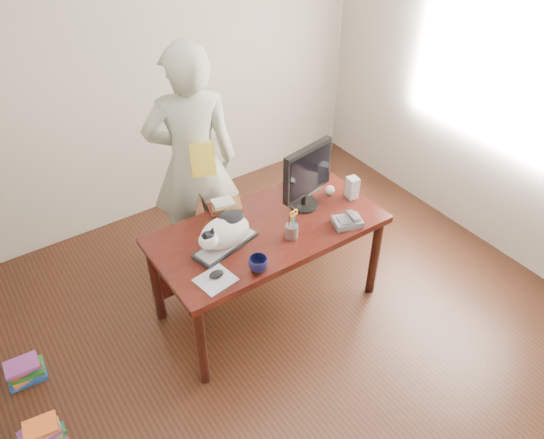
{
  "coord_description": "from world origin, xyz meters",
  "views": [
    {
      "loc": [
        -1.58,
        -1.76,
        3.03
      ],
      "look_at": [
        0.0,
        0.55,
        0.85
      ],
      "focal_mm": 35.0,
      "sensor_mm": 36.0,
      "label": 1
    }
  ],
  "objects_px": {
    "person": "(193,163)",
    "speaker": "(352,188)",
    "pen_cup": "(292,230)",
    "phone": "(348,221)",
    "book_stack": "(225,207)",
    "desk": "(262,238)",
    "book_pile_a": "(43,436)",
    "baseball": "(330,190)",
    "monitor": "(307,174)",
    "coffee_mug": "(258,264)",
    "mouse": "(217,274)",
    "calculator": "(304,183)",
    "cat": "(224,232)",
    "keyboard": "(226,245)",
    "book_pile_b": "(25,371)"
  },
  "relations": [
    {
      "from": "baseball",
      "to": "book_stack",
      "type": "height_order",
      "value": "book_stack"
    },
    {
      "from": "pen_cup",
      "to": "phone",
      "type": "relative_size",
      "value": 0.97
    },
    {
      "from": "desk",
      "to": "book_pile_a",
      "type": "xyz_separation_m",
      "value": [
        -1.75,
        -0.28,
        -0.51
      ]
    },
    {
      "from": "monitor",
      "to": "speaker",
      "type": "height_order",
      "value": "monitor"
    },
    {
      "from": "phone",
      "to": "book_stack",
      "type": "xyz_separation_m",
      "value": [
        -0.62,
        0.61,
        0.01
      ]
    },
    {
      "from": "speaker",
      "to": "book_stack",
      "type": "xyz_separation_m",
      "value": [
        -0.86,
        0.38,
        -0.05
      ]
    },
    {
      "from": "phone",
      "to": "book_pile_b",
      "type": "distance_m",
      "value": 2.39
    },
    {
      "from": "desk",
      "to": "coffee_mug",
      "type": "relative_size",
      "value": 12.99
    },
    {
      "from": "book_stack",
      "to": "person",
      "type": "relative_size",
      "value": 0.14
    },
    {
      "from": "speaker",
      "to": "book_pile_b",
      "type": "bearing_deg",
      "value": -179.92
    },
    {
      "from": "cat",
      "to": "book_pile_b",
      "type": "height_order",
      "value": "cat"
    },
    {
      "from": "pen_cup",
      "to": "calculator",
      "type": "xyz_separation_m",
      "value": [
        0.44,
        0.43,
        -0.03
      ]
    },
    {
      "from": "keyboard",
      "to": "phone",
      "type": "xyz_separation_m",
      "value": [
        0.81,
        -0.28,
        0.02
      ]
    },
    {
      "from": "monitor",
      "to": "person",
      "type": "height_order",
      "value": "person"
    },
    {
      "from": "coffee_mug",
      "to": "book_pile_b",
      "type": "relative_size",
      "value": 0.48
    },
    {
      "from": "pen_cup",
      "to": "calculator",
      "type": "distance_m",
      "value": 0.62
    },
    {
      "from": "speaker",
      "to": "book_stack",
      "type": "bearing_deg",
      "value": 165.85
    },
    {
      "from": "person",
      "to": "book_pile_b",
      "type": "xyz_separation_m",
      "value": [
        -1.56,
        -0.41,
        -0.86
      ]
    },
    {
      "from": "desk",
      "to": "phone",
      "type": "xyz_separation_m",
      "value": [
        0.47,
        -0.36,
        0.18
      ]
    },
    {
      "from": "monitor",
      "to": "coffee_mug",
      "type": "xyz_separation_m",
      "value": [
        -0.65,
        -0.36,
        -0.23
      ]
    },
    {
      "from": "book_stack",
      "to": "person",
      "type": "distance_m",
      "value": 0.46
    },
    {
      "from": "person",
      "to": "monitor",
      "type": "bearing_deg",
      "value": 145.52
    },
    {
      "from": "calculator",
      "to": "person",
      "type": "distance_m",
      "value": 0.85
    },
    {
      "from": "desk",
      "to": "baseball",
      "type": "height_order",
      "value": "baseball"
    },
    {
      "from": "desk",
      "to": "book_pile_b",
      "type": "distance_m",
      "value": 1.82
    },
    {
      "from": "cat",
      "to": "phone",
      "type": "height_order",
      "value": "cat"
    },
    {
      "from": "book_stack",
      "to": "pen_cup",
      "type": "bearing_deg",
      "value": -48.05
    },
    {
      "from": "pen_cup",
      "to": "speaker",
      "type": "distance_m",
      "value": 0.65
    },
    {
      "from": "desk",
      "to": "calculator",
      "type": "height_order",
      "value": "calculator"
    },
    {
      "from": "monitor",
      "to": "baseball",
      "type": "distance_m",
      "value": 0.34
    },
    {
      "from": "monitor",
      "to": "pen_cup",
      "type": "bearing_deg",
      "value": -153.08
    },
    {
      "from": "monitor",
      "to": "book_pile_b",
      "type": "distance_m",
      "value": 2.31
    },
    {
      "from": "cat",
      "to": "mouse",
      "type": "bearing_deg",
      "value": -145.11
    },
    {
      "from": "desk",
      "to": "person",
      "type": "height_order",
      "value": "person"
    },
    {
      "from": "speaker",
      "to": "person",
      "type": "xyz_separation_m",
      "value": [
        -0.88,
        0.81,
        0.1
      ]
    },
    {
      "from": "book_pile_a",
      "to": "mouse",
      "type": "bearing_deg",
      "value": -1.3
    },
    {
      "from": "person",
      "to": "speaker",
      "type": "bearing_deg",
      "value": 156.44
    },
    {
      "from": "keyboard",
      "to": "pen_cup",
      "type": "distance_m",
      "value": 0.45
    },
    {
      "from": "desk",
      "to": "keyboard",
      "type": "xyz_separation_m",
      "value": [
        -0.34,
        -0.09,
        0.16
      ]
    },
    {
      "from": "keyboard",
      "to": "calculator",
      "type": "relative_size",
      "value": 1.9
    },
    {
      "from": "baseball",
      "to": "book_stack",
      "type": "bearing_deg",
      "value": 160.77
    },
    {
      "from": "keyboard",
      "to": "person",
      "type": "height_order",
      "value": "person"
    },
    {
      "from": "book_stack",
      "to": "calculator",
      "type": "distance_m",
      "value": 0.66
    },
    {
      "from": "mouse",
      "to": "person",
      "type": "xyz_separation_m",
      "value": [
        0.37,
        0.99,
        0.16
      ]
    },
    {
      "from": "mouse",
      "to": "book_pile_a",
      "type": "distance_m",
      "value": 1.4
    },
    {
      "from": "monitor",
      "to": "desk",
      "type": "bearing_deg",
      "value": 164.2
    },
    {
      "from": "mouse",
      "to": "monitor",
      "type": "bearing_deg",
      "value": 7.66
    },
    {
      "from": "keyboard",
      "to": "speaker",
      "type": "distance_m",
      "value": 1.06
    },
    {
      "from": "cat",
      "to": "speaker",
      "type": "height_order",
      "value": "cat"
    },
    {
      "from": "monitor",
      "to": "mouse",
      "type": "xyz_separation_m",
      "value": [
        -0.9,
        -0.27,
        -0.25
      ]
    }
  ]
}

